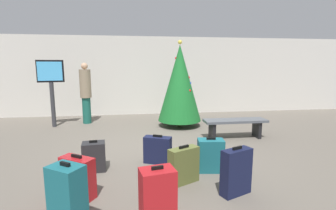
# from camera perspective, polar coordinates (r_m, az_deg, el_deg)

# --- Properties ---
(ground_plane) EXTENTS (16.00, 16.00, 0.00)m
(ground_plane) POSITION_cam_1_polar(r_m,az_deg,el_deg) (5.46, -2.28, -10.14)
(ground_plane) COLOR #665E54
(back_wall) EXTENTS (16.00, 0.20, 2.85)m
(back_wall) POSITION_cam_1_polar(r_m,az_deg,el_deg) (9.19, -4.85, 6.77)
(back_wall) COLOR beige
(back_wall) RESTS_ON ground_plane
(holiday_tree) EXTENTS (1.28, 1.28, 2.53)m
(holiday_tree) POSITION_cam_1_polar(r_m,az_deg,el_deg) (7.24, 2.75, 5.12)
(holiday_tree) COLOR #4C3319
(holiday_tree) RESTS_ON ground_plane
(flight_info_kiosk) EXTENTS (0.73, 0.23, 1.96)m
(flight_info_kiosk) POSITION_cam_1_polar(r_m,az_deg,el_deg) (7.89, -25.60, 4.87)
(flight_info_kiosk) COLOR #333338
(flight_info_kiosk) RESTS_ON ground_plane
(waiting_bench) EXTENTS (1.57, 0.44, 0.48)m
(waiting_bench) POSITION_cam_1_polar(r_m,az_deg,el_deg) (6.34, 15.36, -4.31)
(waiting_bench) COLOR #4C5159
(waiting_bench) RESTS_ON ground_plane
(traveller_0) EXTENTS (0.48, 0.48, 1.89)m
(traveller_0) POSITION_cam_1_polar(r_m,az_deg,el_deg) (8.03, -18.63, 2.97)
(traveller_0) COLOR #19594C
(traveller_0) RESTS_ON ground_plane
(suitcase_0) EXTENTS (0.48, 0.33, 0.70)m
(suitcase_0) POSITION_cam_1_polar(r_m,az_deg,el_deg) (3.68, 15.60, -14.78)
(suitcase_0) COLOR #141938
(suitcase_0) RESTS_ON ground_plane
(suitcase_1) EXTENTS (0.44, 0.41, 0.82)m
(suitcase_1) POSITION_cam_1_polar(r_m,az_deg,el_deg) (2.99, -22.36, -19.88)
(suitcase_1) COLOR #19606B
(suitcase_1) RESTS_ON ground_plane
(suitcase_2) EXTENTS (0.52, 0.38, 0.60)m
(suitcase_2) POSITION_cam_1_polar(r_m,az_deg,el_deg) (3.90, 3.67, -13.87)
(suitcase_2) COLOR #59602D
(suitcase_2) RESTS_ON ground_plane
(suitcase_3) EXTENTS (0.52, 0.43, 0.61)m
(suitcase_3) POSITION_cam_1_polar(r_m,az_deg,el_deg) (3.72, -20.29, -15.54)
(suitcase_3) COLOR #B2191E
(suitcase_3) RESTS_ON ground_plane
(suitcase_4) EXTENTS (0.47, 0.32, 0.60)m
(suitcase_4) POSITION_cam_1_polar(r_m,az_deg,el_deg) (4.35, 9.88, -11.47)
(suitcase_4) COLOR #19606B
(suitcase_4) RESTS_ON ground_plane
(suitcase_5) EXTENTS (0.44, 0.34, 0.68)m
(suitcase_5) POSITION_cam_1_polar(r_m,az_deg,el_deg) (3.01, -2.45, -20.36)
(suitcase_5) COLOR #B2191E
(suitcase_5) RESTS_ON ground_plane
(suitcase_6) EXTENTS (0.41, 0.31, 0.54)m
(suitcase_6) POSITION_cam_1_polar(r_m,az_deg,el_deg) (4.50, -16.86, -11.44)
(suitcase_6) COLOR #232326
(suitcase_6) RESTS_ON ground_plane
(suitcase_7) EXTENTS (0.54, 0.38, 0.54)m
(suitcase_7) POSITION_cam_1_polar(r_m,az_deg,el_deg) (4.63, -2.42, -10.42)
(suitcase_7) COLOR #141938
(suitcase_7) RESTS_ON ground_plane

